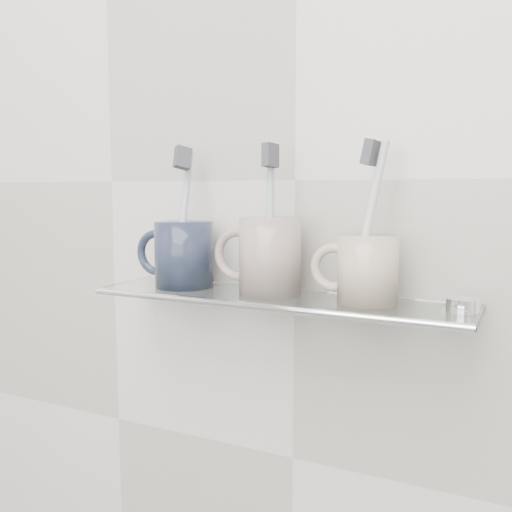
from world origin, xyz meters
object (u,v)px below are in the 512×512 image
Objects in this scene: mug_center at (270,256)px; mug_right at (368,270)px; shelf_glass at (276,299)px; mug_left at (184,254)px.

mug_right is at bearing -2.40° from mug_center.
mug_right is (0.13, 0.00, -0.01)m from mug_center.
shelf_glass is at bearing 177.77° from mug_right.
mug_left is 0.26m from mug_right.
mug_left is 0.92× the size of mug_center.
mug_left reaches higher than mug_right.
mug_right is at bearing 2.40° from shelf_glass.
mug_left reaches higher than shelf_glass.
shelf_glass is 6.08× the size of mug_right.
shelf_glass is 4.96× the size of mug_center.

